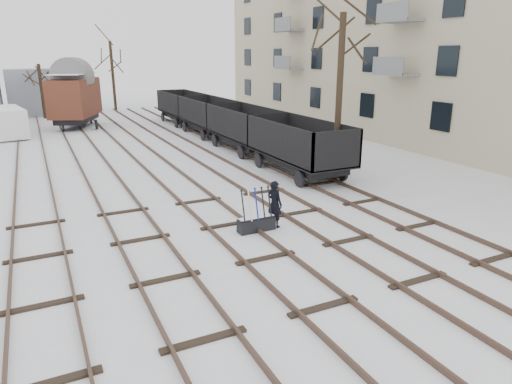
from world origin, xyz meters
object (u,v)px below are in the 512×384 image
Objects in this scene: freight_wagon_a at (298,154)px; box_van_wagon at (75,96)px; panel_van at (7,122)px; ground_frame at (256,223)px; worker at (275,204)px.

freight_wagon_a is 1.03× the size of box_van_wagon.
panel_van is at bearing -128.94° from box_van_wagon.
panel_van is (-8.06, 24.14, 0.81)m from ground_frame.
freight_wagon_a is 22.52m from panel_van.
ground_frame is at bearing 73.17° from worker.
worker is 25.61m from panel_van.
panel_van reaches higher than worker.
freight_wagon_a is 1.28× the size of panel_van.
ground_frame is at bearing -60.82° from box_van_wagon.
worker is (0.75, 0.10, 0.54)m from ground_frame.
box_van_wagon is at bearing 111.88° from freight_wagon_a.
worker is at bearing -127.47° from freight_wagon_a.
freight_wagon_a reaches higher than ground_frame.
panel_van reaches higher than ground_frame.
box_van_wagon is 1.25× the size of panel_van.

